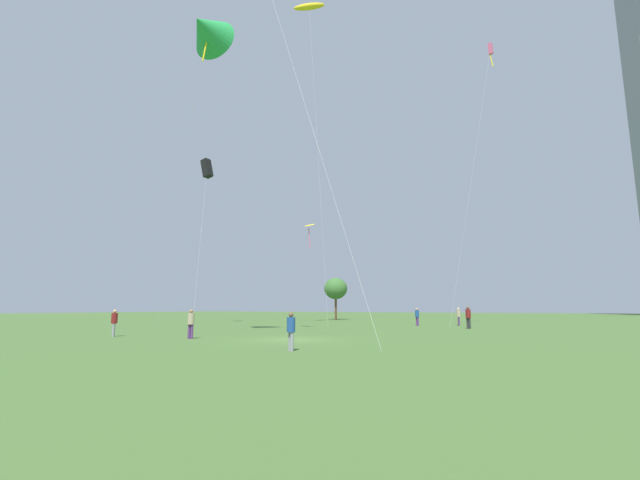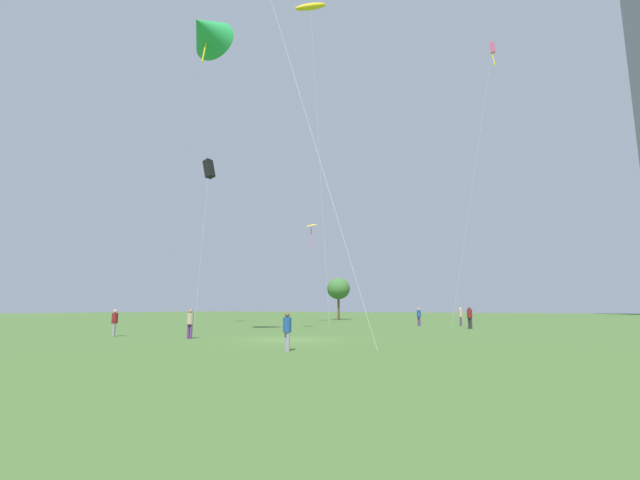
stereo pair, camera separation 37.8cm
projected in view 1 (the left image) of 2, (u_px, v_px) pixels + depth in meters
ground at (291, 340)px, 23.81m from camera, size 280.00×280.00×0.00m
person_standing_0 at (191, 322)px, 24.58m from camera, size 0.37×0.37×1.65m
person_standing_1 at (417, 315)px, 42.19m from camera, size 0.38×0.38×1.71m
person_standing_2 at (114, 321)px, 26.42m from camera, size 0.36×0.36×1.63m
person_standing_3 at (291, 329)px, 17.63m from camera, size 0.35×0.35×1.55m
person_standing_4 at (459, 315)px, 42.33m from camera, size 0.39×0.39×1.75m
person_standing_5 at (468, 316)px, 36.20m from camera, size 0.41×0.41×1.86m
kite_flying_0 at (206, 30)px, 28.92m from camera, size 11.17×6.75×21.79m
kite_flying_1 at (309, 7)px, 46.76m from camera, size 4.34×2.95×34.86m
kite_flying_2 at (207, 168)px, 49.07m from camera, size 4.60×5.39×18.54m
kite_flying_4 at (490, 52)px, 43.73m from camera, size 5.14×2.07×28.28m
kite_flying_5 at (309, 228)px, 55.10m from camera, size 5.34×3.16×12.47m
park_tree_0 at (336, 289)px, 64.26m from camera, size 3.42×3.42×6.16m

